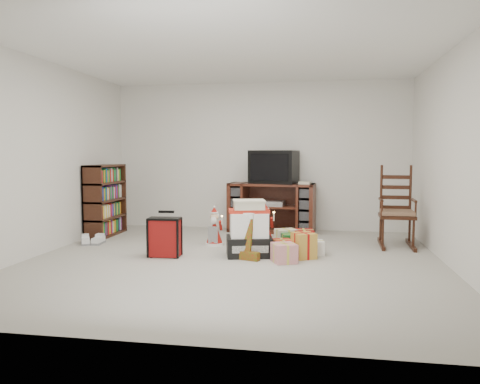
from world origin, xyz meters
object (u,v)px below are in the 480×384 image
object	(u,v)px
rocking_chair	(396,217)
sneaker_pair	(92,241)
bookshelf	(105,201)
gift_cluster	(297,244)
mrs_claus_figurine	(214,230)
tv_stand	(272,207)
gift_pile	(249,232)
crt_television	(274,167)
santa_figurine	(265,228)
red_suitcase	(165,237)
teddy_bear	(255,242)

from	to	relation	value
rocking_chair	sneaker_pair	world-z (taller)	rocking_chair
bookshelf	gift_cluster	xyz separation A→B (m)	(3.06, -0.89, -0.42)
sneaker_pair	mrs_claus_figurine	bearing A→B (deg)	-11.46
tv_stand	rocking_chair	size ratio (longest dim) A/B	1.23
gift_pile	crt_television	size ratio (longest dim) A/B	0.85
gift_pile	santa_figurine	bearing A→B (deg)	70.00
gift_cluster	sneaker_pair	bearing A→B (deg)	176.72
mrs_claus_figurine	crt_television	xyz separation A→B (m)	(0.72, 1.27, 0.87)
gift_cluster	crt_television	size ratio (longest dim) A/B	1.30
mrs_claus_figurine	crt_television	world-z (taller)	crt_television
rocking_chair	red_suitcase	xyz separation A→B (m)	(-2.98, -1.24, -0.15)
red_suitcase	tv_stand	bearing A→B (deg)	58.96
gift_pile	tv_stand	bearing A→B (deg)	73.55
gift_pile	rocking_chair	bearing A→B (deg)	13.93
gift_pile	sneaker_pair	bearing A→B (deg)	156.87
gift_pile	sneaker_pair	distance (m)	2.39
tv_stand	mrs_claus_figurine	xyz separation A→B (m)	(-0.69, -1.27, -0.19)
red_suitcase	crt_television	distance (m)	2.56
santa_figurine	sneaker_pair	bearing A→B (deg)	-168.73
tv_stand	gift_cluster	size ratio (longest dim) A/B	1.36
rocking_chair	teddy_bear	distance (m)	2.12
bookshelf	crt_television	size ratio (longest dim) A/B	1.37
bookshelf	gift_pile	distance (m)	2.72
santa_figurine	sneaker_pair	size ratio (longest dim) A/B	1.63
mrs_claus_figurine	sneaker_pair	distance (m)	1.77
tv_stand	santa_figurine	size ratio (longest dim) A/B	2.45
red_suitcase	gift_cluster	size ratio (longest dim) A/B	0.54
tv_stand	red_suitcase	bearing A→B (deg)	-112.74
gift_pile	santa_figurine	distance (m)	0.89
mrs_claus_figurine	gift_pile	bearing A→B (deg)	-46.79
mrs_claus_figurine	gift_cluster	size ratio (longest dim) A/B	0.51
bookshelf	mrs_claus_figurine	world-z (taller)	bookshelf
teddy_bear	sneaker_pair	xyz separation A→B (m)	(-2.42, 0.36, -0.13)
gift_pile	mrs_claus_figurine	xyz separation A→B (m)	(-0.59, 0.63, -0.10)
tv_stand	bookshelf	world-z (taller)	bookshelf
gift_cluster	gift_pile	bearing A→B (deg)	-159.25
tv_stand	red_suitcase	xyz separation A→B (m)	(-1.13, -2.12, -0.15)
rocking_chair	sneaker_pair	distance (m)	4.34
bookshelf	sneaker_pair	distance (m)	0.88
bookshelf	rocking_chair	bearing A→B (deg)	-1.35
rocking_chair	red_suitcase	world-z (taller)	rocking_chair
sneaker_pair	red_suitcase	bearing A→B (deg)	-44.48
sneaker_pair	gift_pile	bearing A→B (deg)	-28.70
red_suitcase	gift_cluster	world-z (taller)	red_suitcase
teddy_bear	santa_figurine	size ratio (longest dim) A/B	0.67
rocking_chair	tv_stand	bearing A→B (deg)	156.61
red_suitcase	crt_television	size ratio (longest dim) A/B	0.71
teddy_bear	crt_television	distance (m)	2.08
rocking_chair	teddy_bear	world-z (taller)	rocking_chair
tv_stand	mrs_claus_figurine	world-z (taller)	tv_stand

